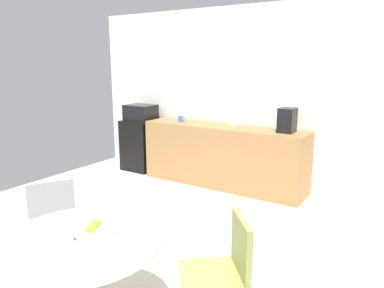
% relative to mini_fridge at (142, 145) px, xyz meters
% --- Properties ---
extents(ground_plane, '(6.00, 6.00, 0.00)m').
position_rel_mini_fridge_xyz_m(ground_plane, '(2.06, -2.65, -0.42)').
color(ground_plane, beige).
extents(wall_back, '(6.00, 0.10, 2.60)m').
position_rel_mini_fridge_xyz_m(wall_back, '(2.06, 0.35, 0.88)').
color(wall_back, white).
rests_on(wall_back, ground_plane).
extents(counter_block, '(2.46, 0.60, 0.90)m').
position_rel_mini_fridge_xyz_m(counter_block, '(1.58, 0.00, 0.03)').
color(counter_block, '#9E7042').
rests_on(counter_block, ground_plane).
extents(mini_fridge, '(0.54, 0.54, 0.85)m').
position_rel_mini_fridge_xyz_m(mini_fridge, '(0.00, 0.00, 0.00)').
color(mini_fridge, black).
rests_on(mini_fridge, ground_plane).
extents(microwave, '(0.48, 0.38, 0.26)m').
position_rel_mini_fridge_xyz_m(microwave, '(0.00, 0.00, 0.55)').
color(microwave, black).
rests_on(microwave, mini_fridge).
extents(round_table, '(1.00, 1.00, 0.76)m').
position_rel_mini_fridge_xyz_m(round_table, '(2.35, -3.31, 0.18)').
color(round_table, silver).
rests_on(round_table, ground_plane).
extents(chair_olive, '(0.59, 0.59, 0.83)m').
position_rel_mini_fridge_xyz_m(chair_olive, '(3.06, -2.72, 0.10)').
color(chair_olive, silver).
rests_on(chair_olive, ground_plane).
extents(chair_gray, '(0.56, 0.56, 0.83)m').
position_rel_mini_fridge_xyz_m(chair_gray, '(1.53, -2.90, 0.10)').
color(chair_gray, silver).
rests_on(chair_gray, ground_plane).
extents(fruit_bowl, '(0.25, 0.25, 0.11)m').
position_rel_mini_fridge_xyz_m(fruit_bowl, '(2.43, -3.26, 0.38)').
color(fruit_bowl, silver).
rests_on(fruit_bowl, round_table).
extents(mug_white, '(0.13, 0.08, 0.09)m').
position_rel_mini_fridge_xyz_m(mug_white, '(0.86, -0.06, 0.52)').
color(mug_white, '#3F66BF').
rests_on(mug_white, counter_block).
extents(mug_green, '(0.13, 0.08, 0.09)m').
position_rel_mini_fridge_xyz_m(mug_green, '(1.70, 0.08, 0.52)').
color(mug_green, white).
rests_on(mug_green, counter_block).
extents(coffee_maker, '(0.20, 0.24, 0.32)m').
position_rel_mini_fridge_xyz_m(coffee_maker, '(2.51, 0.00, 0.64)').
color(coffee_maker, black).
rests_on(coffee_maker, counter_block).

